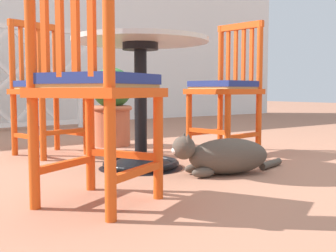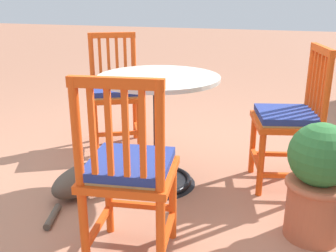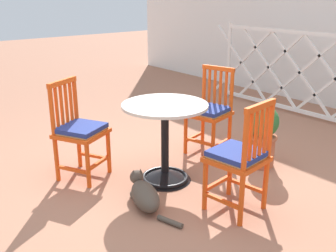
# 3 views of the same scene
# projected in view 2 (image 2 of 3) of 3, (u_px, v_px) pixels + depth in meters

# --- Properties ---
(ground_plane) EXTENTS (24.00, 24.00, 0.00)m
(ground_plane) POSITION_uv_depth(u_px,v_px,m) (146.00, 185.00, 2.60)
(ground_plane) COLOR #A36B51
(cafe_table) EXTENTS (0.76, 0.76, 0.73)m
(cafe_table) POSITION_uv_depth(u_px,v_px,m) (159.00, 144.00, 2.54)
(cafe_table) COLOR black
(cafe_table) RESTS_ON ground_plane
(orange_chair_near_fence) EXTENTS (0.48, 0.48, 0.91)m
(orange_chair_near_fence) POSITION_uv_depth(u_px,v_px,m) (290.00, 120.00, 2.48)
(orange_chair_near_fence) COLOR #E04C14
(orange_chair_near_fence) RESTS_ON ground_plane
(orange_chair_by_planter) EXTENTS (0.54, 0.54, 0.91)m
(orange_chair_by_planter) POSITION_uv_depth(u_px,v_px,m) (115.00, 93.00, 3.14)
(orange_chair_by_planter) COLOR #E04C14
(orange_chair_by_planter) RESTS_ON ground_plane
(orange_chair_facing_out) EXTENTS (0.45, 0.45, 0.91)m
(orange_chair_facing_out) POSITION_uv_depth(u_px,v_px,m) (129.00, 173.00, 1.75)
(orange_chair_facing_out) COLOR #E04C14
(orange_chair_facing_out) RESTS_ON ground_plane
(tabby_cat) EXTENTS (0.74, 0.33, 0.23)m
(tabby_cat) POSITION_uv_depth(u_px,v_px,m) (86.00, 178.00, 2.49)
(tabby_cat) COLOR #4C4238
(tabby_cat) RESTS_ON ground_plane
(terracotta_planter) EXTENTS (0.32, 0.32, 0.62)m
(terracotta_planter) POSITION_uv_depth(u_px,v_px,m) (318.00, 179.00, 1.96)
(terracotta_planter) COLOR #B25B3D
(terracotta_planter) RESTS_ON ground_plane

